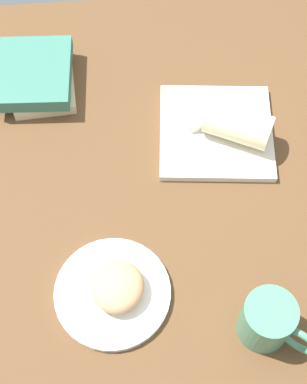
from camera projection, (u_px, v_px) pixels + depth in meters
dining_table at (162, 196)px, 113.99cm from camera, size 110.00×90.00×4.00cm
round_plate at (113, 293)px, 101.26cm from camera, size 20.90×20.90×1.40cm
scone_pastry at (118, 287)px, 98.67cm from camera, size 11.55×11.19×4.64cm
square_plate at (216, 132)px, 118.26cm from camera, size 25.58×25.58×1.60cm
sauce_cup at (192, 120)px, 117.32cm from camera, size 4.91×4.91×2.12cm
breakfast_wrap at (238, 124)px, 113.84cm from camera, size 12.35×15.12×7.15cm
book_stack at (38, 77)px, 122.66cm from camera, size 19.37×16.83×5.75cm
coffee_mug at (269, 321)px, 94.24cm from camera, size 11.05×12.39×10.05cm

